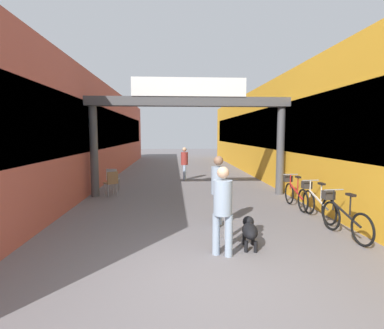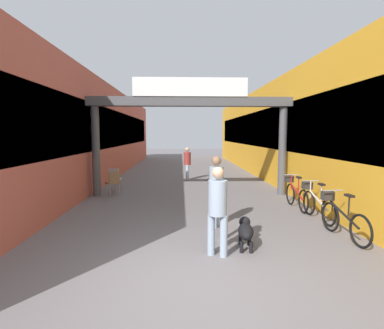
% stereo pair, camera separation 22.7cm
% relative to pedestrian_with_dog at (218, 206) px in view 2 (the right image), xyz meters
% --- Properties ---
extents(ground_plane, '(80.00, 80.00, 0.00)m').
position_rel_pedestrian_with_dog_xyz_m(ground_plane, '(-0.33, -1.01, -0.93)').
color(ground_plane, slate).
extents(storefront_left, '(3.00, 26.00, 4.49)m').
position_rel_pedestrian_with_dog_xyz_m(storefront_left, '(-5.42, 9.99, 1.31)').
color(storefront_left, '#B25142').
rests_on(storefront_left, ground_plane).
extents(storefront_right, '(3.00, 26.00, 4.49)m').
position_rel_pedestrian_with_dog_xyz_m(storefront_right, '(4.77, 9.99, 1.31)').
color(storefront_right, gold).
rests_on(storefront_right, ground_plane).
extents(arcade_sign_gateway, '(7.40, 0.47, 4.15)m').
position_rel_pedestrian_with_dog_xyz_m(arcade_sign_gateway, '(-0.33, 5.42, 1.99)').
color(arcade_sign_gateway, '#4C4C4F').
rests_on(arcade_sign_gateway, ground_plane).
extents(pedestrian_with_dog, '(0.45, 0.45, 1.64)m').
position_rel_pedestrian_with_dog_xyz_m(pedestrian_with_dog, '(0.00, 0.00, 0.00)').
color(pedestrian_with_dog, '#8C9EB2').
rests_on(pedestrian_with_dog, ground_plane).
extents(pedestrian_companion, '(0.46, 0.46, 1.70)m').
position_rel_pedestrian_with_dog_xyz_m(pedestrian_companion, '(0.18, 1.73, 0.04)').
color(pedestrian_companion, '#A5BFE0').
rests_on(pedestrian_companion, ground_plane).
extents(pedestrian_carrying_crate, '(0.34, 0.38, 1.58)m').
position_rel_pedestrian_with_dog_xyz_m(pedestrian_carrying_crate, '(-0.36, 9.08, -0.04)').
color(pedestrian_carrying_crate, '#A5BFE0').
rests_on(pedestrian_carrying_crate, ground_plane).
extents(dog_on_leash, '(0.39, 0.78, 0.55)m').
position_rel_pedestrian_with_dog_xyz_m(dog_on_leash, '(0.60, 0.36, -0.59)').
color(dog_on_leash, black).
rests_on(dog_on_leash, ground_plane).
extents(bicycle_black_nearest, '(0.46, 1.69, 0.98)m').
position_rel_pedestrian_with_dog_xyz_m(bicycle_black_nearest, '(2.79, 0.90, -0.50)').
color(bicycle_black_nearest, black).
rests_on(bicycle_black_nearest, ground_plane).
extents(bicycle_silver_second, '(0.46, 1.69, 0.98)m').
position_rel_pedestrian_with_dog_xyz_m(bicycle_silver_second, '(2.87, 2.28, -0.50)').
color(bicycle_silver_second, black).
rests_on(bicycle_silver_second, ground_plane).
extents(bicycle_red_third, '(0.46, 1.69, 0.98)m').
position_rel_pedestrian_with_dog_xyz_m(bicycle_red_third, '(2.78, 3.48, -0.50)').
color(bicycle_red_third, black).
rests_on(bicycle_red_third, ground_plane).
extents(bollard_post_metal, '(0.10, 0.10, 1.01)m').
position_rel_pedestrian_with_dog_xyz_m(bollard_post_metal, '(0.22, 0.84, -0.42)').
color(bollard_post_metal, gray).
rests_on(bollard_post_metal, ground_plane).
extents(cafe_chair_wood_nearer, '(0.56, 0.56, 0.89)m').
position_rel_pedestrian_with_dog_xyz_m(cafe_chair_wood_nearer, '(-3.09, 5.42, -0.39)').
color(cafe_chair_wood_nearer, gray).
rests_on(cafe_chair_wood_nearer, ground_plane).
extents(cafe_chair_aluminium_farther, '(0.45, 0.45, 0.89)m').
position_rel_pedestrian_with_dog_xyz_m(cafe_chair_aluminium_farther, '(-3.23, 6.31, -0.39)').
color(cafe_chair_aluminium_farther, gray).
rests_on(cafe_chair_aluminium_farther, ground_plane).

